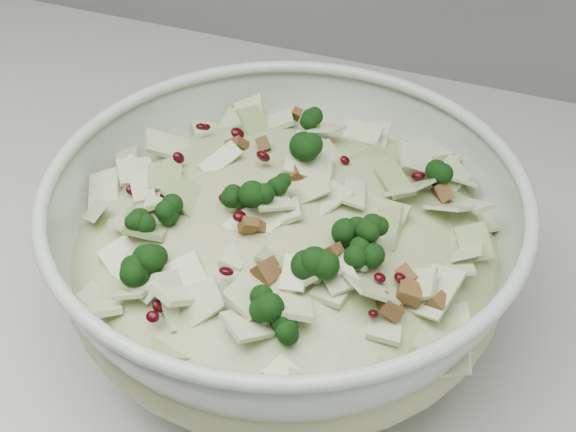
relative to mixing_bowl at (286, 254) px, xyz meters
The scene contains 2 objects.
mixing_bowl is the anchor object (origin of this frame).
salad 0.02m from the mixing_bowl, ahead, with size 0.37×0.37×0.13m.
Camera 1 is at (0.43, 1.24, 1.33)m, focal length 50.00 mm.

